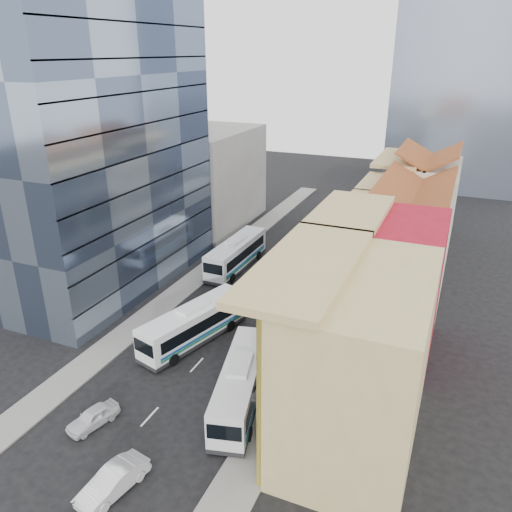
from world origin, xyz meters
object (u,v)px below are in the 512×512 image
at_px(bus_left_near, 194,323).
at_px(sedan_right, 113,481).
at_px(office_tower, 99,150).
at_px(bus_right, 241,383).
at_px(sedan_left, 93,417).
at_px(shophouse_tan, 359,361).
at_px(bus_left_far, 236,253).

height_order(bus_left_near, sedan_right, bus_left_near).
xyz_separation_m(office_tower, bus_right, (22.50, -14.01, -13.18)).
bearing_deg(sedan_left, shophouse_tan, 35.92).
distance_m(shophouse_tan, sedan_left, 19.04).
distance_m(office_tower, bus_right, 29.60).
bearing_deg(office_tower, shophouse_tan, -24.30).
relative_size(shophouse_tan, sedan_right, 2.99).
bearing_deg(bus_right, sedan_right, -123.27).
bearing_deg(office_tower, bus_left_near, -27.42).
relative_size(bus_left_far, bus_right, 1.05).
distance_m(shophouse_tan, bus_left_near, 17.66).
bearing_deg(bus_right, bus_left_near, 126.53).
distance_m(sedan_left, sedan_right, 6.50).
bearing_deg(sedan_left, sedan_right, -23.76).
bearing_deg(bus_left_near, bus_right, -24.00).
height_order(bus_left_far, sedan_right, bus_left_far).
distance_m(bus_left_far, sedan_left, 29.10).
distance_m(bus_left_far, bus_right, 25.27).
bearing_deg(bus_right, office_tower, 134.33).
height_order(office_tower, sedan_right, office_tower).
height_order(shophouse_tan, bus_left_near, shophouse_tan).
relative_size(bus_right, sedan_left, 2.93).
bearing_deg(shophouse_tan, office_tower, 155.70).
bearing_deg(shophouse_tan, sedan_left, -160.05).
bearing_deg(sedan_right, sedan_left, 151.86).
relative_size(shophouse_tan, office_tower, 0.47).
distance_m(office_tower, bus_left_far, 19.49).
bearing_deg(bus_left_near, sedan_left, -79.71).
distance_m(bus_left_far, sedan_right, 33.95).
bearing_deg(office_tower, bus_right, -31.91).
relative_size(bus_left_far, sedan_right, 2.55).
bearing_deg(sedan_right, bus_left_near, 114.53).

